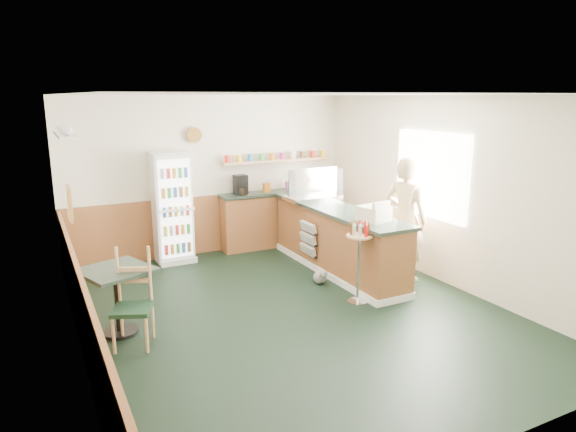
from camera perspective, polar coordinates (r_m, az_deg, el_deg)
ground at (r=6.65m, az=0.41°, el=-10.57°), size 6.00×6.00×0.00m
room_envelope at (r=6.76m, az=-4.15°, el=3.30°), size 5.04×6.02×2.72m
service_counter at (r=8.01m, az=5.45°, el=-2.96°), size 0.68×3.01×1.01m
back_counter at (r=9.37m, az=-1.03°, el=0.06°), size 2.24×0.42×1.69m
drinks_fridge at (r=8.58m, az=-12.71°, el=0.92°), size 0.60×0.52×1.81m
display_case at (r=8.47m, az=2.79°, el=3.55°), size 0.90×0.47×0.51m
cash_register at (r=7.12m, az=9.52°, el=0.27°), size 0.42×0.43×0.20m
shopkeeper at (r=7.71m, az=12.93°, el=-0.33°), size 0.64×0.73×1.84m
condiment_stand at (r=6.76m, az=7.93°, el=-3.77°), size 0.35×0.35×1.08m
newspaper_rack at (r=8.06m, az=2.25°, el=-2.58°), size 0.09×0.45×0.53m
cafe_table at (r=6.19m, az=-18.46°, el=-7.62°), size 0.92×0.92×0.79m
cafe_chair at (r=5.92m, az=-17.15°, el=-8.36°), size 0.53×0.54×1.08m
dog_doorstop at (r=7.55m, az=3.63°, el=-6.73°), size 0.19×0.25×0.23m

